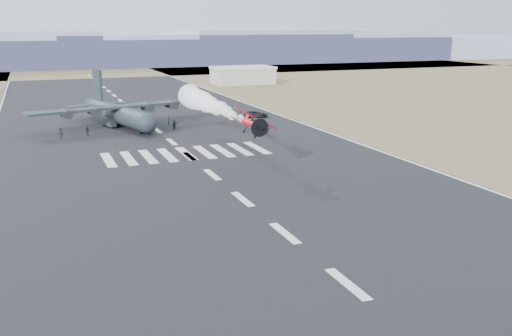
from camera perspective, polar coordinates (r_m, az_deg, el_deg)
ground at (r=46.02m, az=9.14°, el=-11.36°), size 500.00×500.00×0.00m
scrub_far at (r=267.18m, az=-16.86°, el=9.29°), size 500.00×80.00×0.00m
runway_markings at (r=99.94m, az=-8.44°, el=2.61°), size 60.00×260.00×0.01m
ridge_seg_d at (r=296.66m, az=-17.46°, el=10.93°), size 150.00×50.00×13.00m
ridge_seg_e at (r=308.24m, az=-5.10°, el=11.79°), size 150.00×50.00×15.00m
ridge_seg_f at (r=332.37m, az=5.95°, el=12.11°), size 150.00×50.00×17.00m
ridge_seg_g at (r=366.68m, az=15.21°, el=11.57°), size 150.00×50.00×13.00m
hangar_right at (r=198.21m, az=-1.33°, el=9.28°), size 20.50×12.50×5.90m
aerobatic_biplane at (r=76.79m, az=-0.37°, el=4.43°), size 6.09×6.11×4.66m
smoke_trail at (r=101.45m, az=-5.72°, el=6.85°), size 4.32×31.80×4.32m
transport_aircraft at (r=117.59m, az=-13.68°, el=5.43°), size 36.25×29.63×10.57m
support_vehicle at (r=125.34m, az=-0.02°, el=5.42°), size 5.73×3.92×1.46m
crew_a at (r=116.46m, az=-8.73°, el=4.65°), size 0.62×0.70×1.70m
crew_b at (r=108.38m, az=-10.72°, el=3.92°), size 0.93×0.59×1.90m
crew_c at (r=107.86m, az=-18.94°, el=3.34°), size 1.15×1.29×1.85m
crew_d at (r=109.10m, az=-16.49°, el=3.59°), size 1.10×0.83×1.67m
crew_e at (r=109.45m, az=-10.93°, el=3.97°), size 0.89×0.57×1.77m
crew_f at (r=112.02m, az=-8.17°, el=4.34°), size 1.71×1.48×1.85m
crew_g at (r=110.42m, az=-11.33°, el=4.08°), size 0.74×0.82×1.89m
crew_h at (r=114.30m, az=-12.44°, el=4.34°), size 0.98×0.71×1.84m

